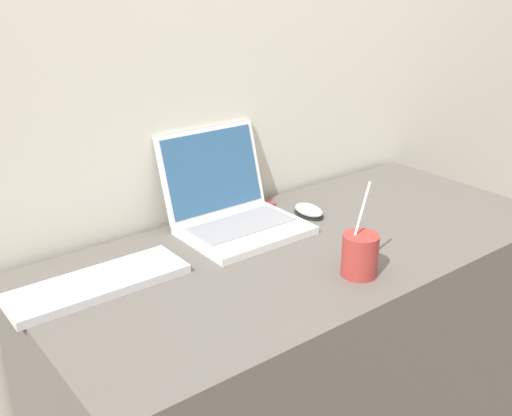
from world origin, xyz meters
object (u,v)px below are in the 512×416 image
at_px(laptop, 233,208).
at_px(usb_stick, 267,203).
at_px(computer_mouse, 309,211).
at_px(external_keyboard, 98,283).
at_px(drink_cup, 360,254).

height_order(laptop, usb_stick, laptop).
bearing_deg(computer_mouse, external_keyboard, -178.13).
height_order(drink_cup, usb_stick, drink_cup).
xyz_separation_m(drink_cup, external_keyboard, (-0.50, 0.31, -0.04)).
height_order(drink_cup, computer_mouse, drink_cup).
bearing_deg(drink_cup, laptop, 100.21).
distance_m(laptop, external_keyboard, 0.44).
xyz_separation_m(computer_mouse, external_keyboard, (-0.65, -0.02, -0.00)).
bearing_deg(usb_stick, computer_mouse, -74.66).
bearing_deg(computer_mouse, laptop, 163.56).
xyz_separation_m(laptop, external_keyboard, (-0.43, -0.09, -0.05)).
relative_size(drink_cup, usb_stick, 3.66).
distance_m(drink_cup, external_keyboard, 0.59).
height_order(computer_mouse, external_keyboard, computer_mouse).
bearing_deg(laptop, external_keyboard, -168.65).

